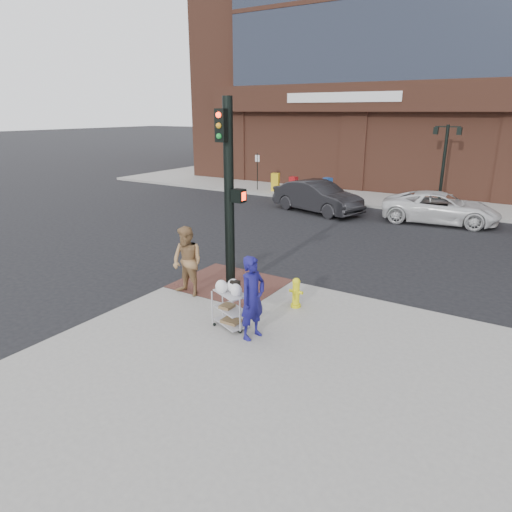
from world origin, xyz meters
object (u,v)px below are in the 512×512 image
Objects in this scene: lamp_post at (444,156)px; woman_blue at (253,298)px; pedestrian_tan at (187,262)px; sedan_dark at (317,197)px; traffic_signal_pole at (229,190)px; fire_hydrant at (296,292)px; utility_cart at (231,306)px; minivan_white at (440,208)px.

woman_blue is (-0.34, -17.43, -1.56)m from lamp_post.
woman_blue is at bearing -17.56° from pedestrian_tan.
woman_blue is 0.39× the size of sedan_dark.
fire_hydrant is at bearing -7.94° from traffic_signal_pole.
woman_blue is 2.93m from pedestrian_tan.
lamp_post reaches higher than fire_hydrant.
lamp_post is at bearing 83.89° from pedestrian_tan.
fire_hydrant is (4.57, -11.08, -0.23)m from sedan_dark.
traffic_signal_pole is at bearing 125.48° from utility_cart.
lamp_post reaches higher than woman_blue.
traffic_signal_pole is at bearing 172.06° from fire_hydrant.
pedestrian_tan reaches higher than fire_hydrant.
minivan_white is at bearing 85.08° from fire_hydrant.
utility_cart is at bearing -54.52° from traffic_signal_pole.
sedan_dark is at bearing 102.49° from traffic_signal_pole.
lamp_post is at bearing 86.64° from utility_cart.
woman_blue reaches higher than utility_cart.
fire_hydrant is (-0.29, -15.53, -2.08)m from lamp_post.
utility_cart is (3.85, -12.83, -0.12)m from sedan_dark.
utility_cart is at bearing -93.36° from lamp_post.
traffic_signal_pole reaches higher than utility_cart.
traffic_signal_pole is 2.75× the size of woman_blue.
fire_hydrant is at bearing 8.09° from woman_blue.
fire_hydrant is (0.72, 1.75, -0.12)m from utility_cart.
minivan_white is 4.42× the size of utility_cart.
woman_blue is at bearing -144.74° from sedan_dark.
lamp_post is 0.80× the size of traffic_signal_pole.
woman_blue is at bearing -91.13° from lamp_post.
pedestrian_tan is (-0.58, -1.10, -1.76)m from traffic_signal_pole.
sedan_dark is at bearing -137.51° from lamp_post.
pedestrian_tan is at bearing -163.87° from fire_hydrant.
utility_cart is (2.04, -0.95, -0.41)m from pedestrian_tan.
pedestrian_tan is 2.93m from fire_hydrant.
sedan_dark is (-4.86, -4.45, -1.85)m from lamp_post.
traffic_signal_pole is 2.16m from pedestrian_tan.
fire_hydrant is (-1.03, -11.92, -0.15)m from minivan_white.
pedestrian_tan is 13.28m from minivan_white.
pedestrian_tan is at bearing 155.10° from utility_cart.
sedan_dark is 5.66m from minivan_white.
sedan_dark is at bearing 112.42° from fire_hydrant.
woman_blue is 0.99× the size of pedestrian_tan.
traffic_signal_pole is 3.54m from woman_blue.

